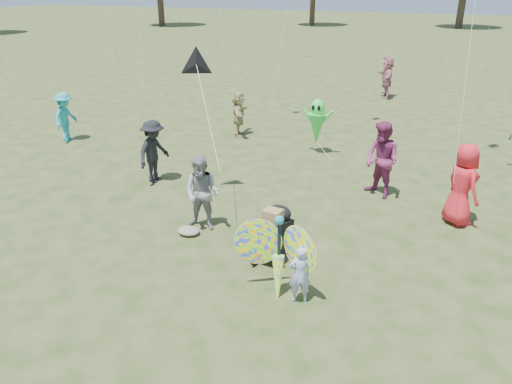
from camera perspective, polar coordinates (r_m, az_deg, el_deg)
ground at (r=9.41m, az=-2.40°, el=-9.72°), size 160.00×160.00×0.00m
child_girl at (r=8.54m, az=5.03°, el=-9.37°), size 0.46×0.40×1.05m
adult_man at (r=10.82m, az=-6.18°, el=-0.16°), size 0.86×0.70×1.68m
grey_bag at (r=10.93m, az=-7.72°, el=-4.42°), size 0.50×0.41×0.16m
crowd_a at (r=11.88m, az=22.51°, el=0.79°), size 1.03×1.09×1.87m
crowd_b at (r=13.65m, az=-11.61°, el=4.57°), size 0.74×1.16×1.71m
crowd_d at (r=17.58m, az=-1.99°, el=8.94°), size 0.87×1.51×1.55m
crowd_e at (r=12.78m, az=14.17°, el=3.55°), size 1.18×1.14×1.92m
crowd_i at (r=18.13m, az=-20.95°, el=8.02°), size 0.74×1.13×1.64m
crowd_j at (r=24.31m, az=14.73°, el=12.60°), size 1.07×1.81×1.86m
jogging_stroller at (r=9.71m, az=2.12°, el=-4.38°), size 0.59×1.09×1.09m
butterfly_kite at (r=8.63m, az=2.58°, el=-7.32°), size 1.74×0.75×1.68m
delta_kite_rig at (r=11.97m, az=-6.82°, el=14.21°), size 1.78×1.88×2.34m
alien_kite at (r=15.70m, az=6.97°, el=7.78°), size 1.12×0.69×1.74m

